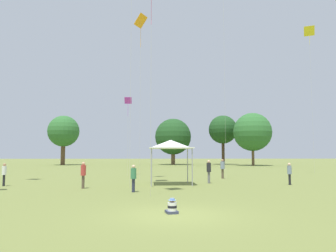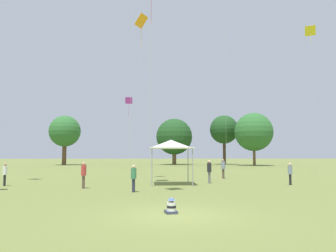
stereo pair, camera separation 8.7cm
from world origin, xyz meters
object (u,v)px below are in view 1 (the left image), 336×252
object	(u,v)px
person_standing_2	(83,173)
person_standing_5	(209,169)
kite_6	(141,25)
distant_tree_1	(223,130)
canopy_tent	(171,144)
person_standing_3	(289,172)
person_standing_6	(4,172)
seated_toddler	(172,207)
distant_tree_0	(173,137)
person_standing_4	(133,176)
kite_7	(309,36)
distant_tree_2	(64,131)
kite_3	(128,104)
distant_tree_3	(252,132)
person_standing_1	(223,167)

from	to	relation	value
person_standing_2	person_standing_5	size ratio (longest dim) A/B	0.97
kite_6	distant_tree_1	xyz separation A→B (m)	(16.03, 41.33, -6.23)
kite_6	person_standing_5	bearing A→B (deg)	130.91
canopy_tent	distant_tree_1	world-z (taller)	distant_tree_1
person_standing_5	person_standing_3	bearing A→B (deg)	179.62
person_standing_6	kite_6	world-z (taller)	kite_6
seated_toddler	distant_tree_0	distance (m)	57.07
person_standing_3	kite_6	xyz separation A→B (m)	(-11.00, 5.09, 12.75)
distant_tree_0	person_standing_5	bearing A→B (deg)	-89.77
person_standing_5	canopy_tent	distance (m)	3.59
distant_tree_0	distant_tree_1	distance (m)	10.94
person_standing_4	distant_tree_0	world-z (taller)	distant_tree_0
kite_7	distant_tree_0	xyz separation A→B (m)	(-13.55, 33.74, -9.67)
distant_tree_1	distant_tree_2	distance (m)	33.45
person_standing_5	kite_3	size ratio (longest dim) A/B	0.21
distant_tree_0	distant_tree_3	xyz separation A→B (m)	(15.07, -6.51, 0.61)
person_standing_1	person_standing_4	distance (m)	12.79
person_standing_1	distant_tree_3	distance (m)	35.68
person_standing_1	distant_tree_1	xyz separation A→B (m)	(8.57, 40.09, 6.43)
person_standing_1	distant_tree_2	distance (m)	45.71
seated_toddler	canopy_tent	distance (m)	11.98
person_standing_6	distant_tree_0	distance (m)	48.20
seated_toddler	distant_tree_1	world-z (taller)	distant_tree_1
person_standing_2	kite_6	xyz separation A→B (m)	(3.32, 7.00, 12.67)
person_standing_1	canopy_tent	world-z (taller)	canopy_tent
seated_toddler	person_standing_3	size ratio (longest dim) A/B	0.37
distant_tree_1	person_standing_4	bearing A→B (deg)	-107.56
person_standing_4	distant_tree_2	size ratio (longest dim) A/B	0.16
person_standing_4	kite_6	size ratio (longest dim) A/B	0.11
person_standing_4	distant_tree_1	xyz separation A→B (m)	(15.98, 50.51, 6.52)
person_standing_5	kite_3	bearing A→B (deg)	-38.95
seated_toddler	distant_tree_2	xyz separation A→B (m)	(-19.27, 55.28, 6.63)
person_standing_5	distant_tree_1	bearing A→B (deg)	-88.49
seated_toddler	person_standing_5	size ratio (longest dim) A/B	0.34
canopy_tent	distant_tree_0	distance (m)	45.21
seated_toddler	distant_tree_2	bearing A→B (deg)	97.89
canopy_tent	distant_tree_3	xyz separation A→B (m)	(17.84, 38.52, 3.58)
kite_6	person_standing_3	bearing A→B (deg)	139.52
distant_tree_0	seated_toddler	bearing A→B (deg)	-93.34
seated_toddler	kite_7	size ratio (longest dim) A/B	0.04
person_standing_4	distant_tree_3	distance (m)	48.09
kite_7	distant_tree_0	bearing A→B (deg)	0.72
person_standing_2	person_standing_3	world-z (taller)	person_standing_2
kite_7	distant_tree_3	xyz separation A→B (m)	(1.51, 27.23, -9.06)
person_standing_2	person_standing_3	bearing A→B (deg)	157.02
person_standing_4	seated_toddler	bearing A→B (deg)	124.43
canopy_tent	person_standing_6	bearing A→B (deg)	-176.52
distant_tree_0	person_standing_4	bearing A→B (deg)	-95.94
person_standing_5	distant_tree_1	size ratio (longest dim) A/B	0.17
person_standing_6	kite_3	xyz separation A→B (m)	(7.61, 11.05, 6.58)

